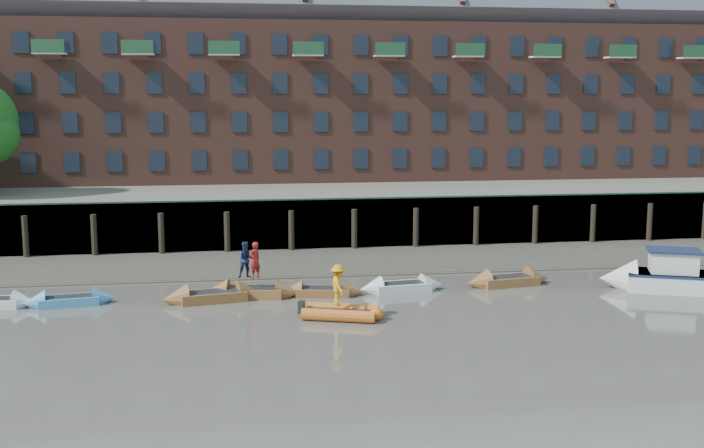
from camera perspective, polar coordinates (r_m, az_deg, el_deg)
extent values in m
plane|color=#58524C|center=(31.31, 2.34, -9.20)|extent=(220.00, 220.00, 0.00)
cube|color=#3D382F|center=(48.56, -1.54, -2.66)|extent=(110.00, 8.00, 0.50)
cube|color=#4C4336|center=(45.25, -1.04, -3.51)|extent=(110.00, 1.60, 0.10)
cube|color=#2D2A26|center=(52.58, -2.10, 0.00)|extent=(110.00, 0.80, 3.20)
cylinder|color=black|center=(53.19, -21.68, -0.85)|extent=(0.36, 0.36, 2.60)
cylinder|color=black|center=(52.39, -17.43, -0.77)|extent=(0.36, 0.36, 2.60)
cylinder|color=black|center=(51.89, -13.07, -0.68)|extent=(0.36, 0.36, 2.60)
cylinder|color=black|center=(51.70, -8.65, -0.59)|extent=(0.36, 0.36, 2.60)
cylinder|color=black|center=(51.81, -4.22, -0.49)|extent=(0.36, 0.36, 2.60)
cylinder|color=black|center=(52.24, 0.16, -0.39)|extent=(0.36, 0.36, 2.60)
cylinder|color=black|center=(52.96, 4.44, -0.29)|extent=(0.36, 0.36, 2.60)
cylinder|color=black|center=(53.97, 8.59, -0.19)|extent=(0.36, 0.36, 2.60)
cylinder|color=black|center=(55.25, 12.57, -0.09)|extent=(0.36, 0.36, 2.60)
cylinder|color=black|center=(56.78, 16.35, 0.00)|extent=(0.36, 0.36, 2.60)
cylinder|color=black|center=(58.55, 19.91, 0.09)|extent=(0.36, 0.36, 2.60)
cube|color=#264C2D|center=(52.05, -2.08, 1.74)|extent=(110.00, 0.06, 0.10)
cube|color=#5E594D|center=(65.99, -3.36, 1.81)|extent=(110.00, 28.00, 3.20)
cube|color=brown|center=(66.48, -3.49, 8.42)|extent=(80.00, 10.00, 12.00)
cube|color=#42444C|center=(66.82, -3.55, 14.61)|extent=(80.60, 15.56, 15.56)
cube|color=black|center=(63.11, -21.51, 3.98)|extent=(1.10, 0.12, 1.50)
cube|color=black|center=(62.49, -18.83, 4.08)|extent=(1.10, 0.12, 1.50)
cube|color=black|center=(62.00, -16.10, 4.18)|extent=(1.10, 0.12, 1.50)
cube|color=black|center=(61.66, -13.33, 4.26)|extent=(1.10, 0.12, 1.50)
cube|color=black|center=(61.47, -10.54, 4.34)|extent=(1.10, 0.12, 1.50)
cube|color=black|center=(61.42, -7.73, 4.40)|extent=(1.10, 0.12, 1.50)
cube|color=black|center=(61.52, -4.93, 4.46)|extent=(1.10, 0.12, 1.50)
cube|color=black|center=(61.76, -2.14, 4.50)|extent=(1.10, 0.12, 1.50)
cube|color=black|center=(62.15, 0.62, 4.53)|extent=(1.10, 0.12, 1.50)
cube|color=black|center=(62.67, 3.34, 4.55)|extent=(1.10, 0.12, 1.50)
cube|color=black|center=(63.34, 6.01, 4.57)|extent=(1.10, 0.12, 1.50)
cube|color=black|center=(64.14, 8.61, 4.57)|extent=(1.10, 0.12, 1.50)
cube|color=black|center=(65.07, 11.15, 4.56)|extent=(1.10, 0.12, 1.50)
cube|color=black|center=(66.12, 13.61, 4.55)|extent=(1.10, 0.12, 1.50)
cube|color=black|center=(67.29, 16.00, 4.52)|extent=(1.10, 0.12, 1.50)
cube|color=black|center=(68.57, 18.29, 4.49)|extent=(1.10, 0.12, 1.50)
cube|color=black|center=(69.95, 20.50, 4.46)|extent=(1.10, 0.12, 1.50)
cube|color=black|center=(71.44, 22.62, 4.42)|extent=(1.10, 0.12, 1.50)
cube|color=black|center=(62.96, -21.66, 6.52)|extent=(1.10, 0.12, 1.50)
cube|color=black|center=(62.34, -18.96, 6.65)|extent=(1.10, 0.12, 1.50)
cube|color=black|center=(61.85, -16.21, 6.76)|extent=(1.10, 0.12, 1.50)
cube|color=black|center=(61.51, -13.43, 6.86)|extent=(1.10, 0.12, 1.50)
cube|color=black|center=(61.32, -10.61, 6.94)|extent=(1.10, 0.12, 1.50)
cube|color=black|center=(61.27, -7.79, 7.01)|extent=(1.10, 0.12, 1.50)
cube|color=black|center=(61.37, -4.97, 7.06)|extent=(1.10, 0.12, 1.50)
cube|color=black|center=(61.61, -2.16, 7.10)|extent=(1.10, 0.12, 1.50)
cube|color=black|center=(62.00, 0.62, 7.11)|extent=(1.10, 0.12, 1.50)
cube|color=black|center=(62.53, 3.36, 7.11)|extent=(1.10, 0.12, 1.50)
cube|color=black|center=(63.19, 6.05, 7.10)|extent=(1.10, 0.12, 1.50)
cube|color=black|center=(63.99, 8.67, 7.07)|extent=(1.10, 0.12, 1.50)
cube|color=black|center=(64.92, 11.23, 7.03)|extent=(1.10, 0.12, 1.50)
cube|color=black|center=(65.98, 13.70, 6.97)|extent=(1.10, 0.12, 1.50)
cube|color=black|center=(67.15, 16.10, 6.91)|extent=(1.10, 0.12, 1.50)
cube|color=black|center=(68.43, 18.41, 6.83)|extent=(1.10, 0.12, 1.50)
cube|color=black|center=(69.82, 20.62, 6.75)|extent=(1.10, 0.12, 1.50)
cube|color=black|center=(71.31, 22.75, 6.66)|extent=(1.10, 0.12, 1.50)
cube|color=black|center=(62.94, -21.81, 9.06)|extent=(1.10, 0.12, 1.50)
cube|color=black|center=(62.32, -19.09, 9.22)|extent=(1.10, 0.12, 1.50)
cube|color=black|center=(61.83, -16.33, 9.35)|extent=(1.10, 0.12, 1.50)
cube|color=black|center=(61.49, -13.52, 9.47)|extent=(1.10, 0.12, 1.50)
cube|color=black|center=(61.29, -10.69, 9.56)|extent=(1.10, 0.12, 1.50)
cube|color=black|center=(61.24, -7.84, 9.63)|extent=(1.10, 0.12, 1.50)
cube|color=black|center=(61.34, -5.00, 9.68)|extent=(1.10, 0.12, 1.50)
cube|color=black|center=(61.59, -2.17, 9.70)|extent=(1.10, 0.12, 1.50)
cube|color=black|center=(61.97, 0.63, 9.70)|extent=(1.10, 0.12, 1.50)
cube|color=black|center=(62.50, 3.38, 9.68)|extent=(1.10, 0.12, 1.50)
cube|color=black|center=(63.17, 6.09, 9.64)|extent=(1.10, 0.12, 1.50)
cube|color=black|center=(63.97, 8.73, 9.58)|extent=(1.10, 0.12, 1.50)
cube|color=black|center=(64.90, 11.30, 9.50)|extent=(1.10, 0.12, 1.50)
cube|color=black|center=(65.96, 13.79, 9.40)|extent=(1.10, 0.12, 1.50)
cube|color=black|center=(67.13, 16.20, 9.29)|extent=(1.10, 0.12, 1.50)
cube|color=black|center=(68.41, 18.52, 9.17)|extent=(1.10, 0.12, 1.50)
cube|color=black|center=(69.80, 20.75, 9.04)|extent=(1.10, 0.12, 1.50)
cube|color=black|center=(71.29, 22.89, 8.91)|extent=(1.10, 0.12, 1.50)
cube|color=black|center=(63.04, -21.96, 11.61)|extent=(1.10, 0.12, 1.50)
cube|color=black|center=(62.42, -19.22, 11.79)|extent=(1.10, 0.12, 1.50)
cube|color=black|center=(61.93, -16.44, 11.94)|extent=(1.10, 0.12, 1.50)
cube|color=black|center=(61.59, -13.62, 12.07)|extent=(1.10, 0.12, 1.50)
cube|color=black|center=(61.40, -10.77, 12.17)|extent=(1.10, 0.12, 1.50)
cube|color=black|center=(61.35, -7.90, 12.25)|extent=(1.10, 0.12, 1.50)
cube|color=black|center=(61.45, -5.04, 12.29)|extent=(1.10, 0.12, 1.50)
cube|color=black|center=(61.69, -2.19, 12.30)|extent=(1.10, 0.12, 1.50)
cube|color=black|center=(62.08, 0.63, 12.29)|extent=(1.10, 0.12, 1.50)
cube|color=black|center=(62.60, 3.41, 12.24)|extent=(1.10, 0.12, 1.50)
cube|color=black|center=(63.27, 6.13, 12.17)|extent=(1.10, 0.12, 1.50)
cube|color=black|center=(64.07, 8.79, 12.08)|extent=(1.10, 0.12, 1.50)
cube|color=black|center=(65.00, 11.38, 11.96)|extent=(1.10, 0.12, 1.50)
cube|color=black|center=(66.05, 13.89, 11.83)|extent=(1.10, 0.12, 1.50)
cube|color=black|center=(67.22, 16.31, 11.68)|extent=(1.10, 0.12, 1.50)
cube|color=black|center=(68.50, 18.64, 11.51)|extent=(1.10, 0.12, 1.50)
cube|color=black|center=(69.89, 20.88, 11.34)|extent=(1.10, 0.12, 1.50)
cube|color=black|center=(71.38, 23.03, 11.15)|extent=(1.10, 0.12, 1.50)
cone|color=silver|center=(41.31, -21.68, -5.07)|extent=(1.14, 1.29, 1.19)
cube|color=#4590C3|center=(40.93, -19.00, -5.04)|extent=(2.83, 1.64, 0.42)
cone|color=#4590C3|center=(40.92, -16.82, -4.94)|extent=(1.23, 1.36, 1.20)
cone|color=#4590C3|center=(41.00, -21.18, -5.14)|extent=(1.23, 1.36, 1.20)
cube|color=black|center=(40.89, -19.02, -4.79)|extent=(2.34, 1.27, 0.06)
cube|color=brown|center=(39.97, -9.61, -4.96)|extent=(3.31, 1.99, 0.48)
cone|color=brown|center=(40.31, -7.08, -4.78)|extent=(1.46, 1.61, 1.39)
cone|color=brown|center=(39.70, -12.18, -5.13)|extent=(1.46, 1.61, 1.39)
cube|color=black|center=(39.91, -9.62, -4.65)|extent=(2.73, 1.55, 0.06)
cube|color=brown|center=(40.53, -6.92, -4.71)|extent=(3.18, 1.85, 0.47)
cone|color=brown|center=(40.30, -4.46, -4.75)|extent=(1.38, 1.53, 1.35)
cone|color=brown|center=(40.83, -9.35, -4.66)|extent=(1.38, 1.53, 1.35)
cube|color=black|center=(40.48, -6.92, -4.42)|extent=(2.63, 1.43, 0.06)
cube|color=brown|center=(40.52, -2.03, -4.70)|extent=(2.74, 1.56, 0.41)
cone|color=brown|center=(40.47, 0.12, -4.71)|extent=(1.18, 1.31, 1.17)
cone|color=brown|center=(40.62, -4.16, -4.68)|extent=(1.18, 1.31, 1.17)
cube|color=black|center=(40.48, -2.03, -4.45)|extent=(2.27, 1.21, 0.06)
cube|color=silver|center=(41.44, 3.45, -4.38)|extent=(2.97, 1.65, 0.44)
cone|color=silver|center=(42.01, 5.57, -4.22)|extent=(1.26, 1.41, 1.27)
cone|color=silver|center=(40.93, 1.28, -4.53)|extent=(1.26, 1.41, 1.27)
cube|color=black|center=(41.39, 3.46, -4.11)|extent=(2.46, 1.27, 0.06)
cube|color=brown|center=(43.44, 10.76, -3.88)|extent=(3.21, 1.86, 0.47)
cone|color=brown|center=(44.30, 12.76, -3.69)|extent=(1.39, 1.54, 1.36)
cone|color=brown|center=(42.63, 8.68, -4.07)|extent=(1.39, 1.54, 1.36)
cube|color=black|center=(43.39, 10.77, -3.60)|extent=(2.65, 1.44, 0.06)
cylinder|color=#CB611F|center=(37.00, -0.61, -5.91)|extent=(3.22, 1.53, 0.53)
cylinder|color=#CB611F|center=(35.93, -0.96, -6.36)|extent=(3.22, 1.53, 0.53)
sphere|color=#CB611F|center=(36.20, 1.73, -6.25)|extent=(0.61, 0.61, 0.61)
cube|color=black|center=(36.46, -0.79, -6.14)|extent=(2.84, 1.73, 0.18)
cube|color=silver|center=(44.49, 21.83, -3.75)|extent=(5.63, 3.90, 0.95)
cone|color=silver|center=(44.14, 17.90, -3.63)|extent=(2.44, 2.63, 2.12)
cube|color=#19233F|center=(44.41, 21.86, -3.22)|extent=(5.65, 3.94, 0.12)
cube|color=silver|center=(44.23, 21.37, -2.46)|extent=(2.66, 2.30, 1.06)
cube|color=#19233F|center=(44.13, 21.41, -1.72)|extent=(3.03, 2.61, 0.11)
imported|color=maroon|center=(40.24, -6.75, -2.51)|extent=(0.78, 0.76, 1.80)
imported|color=#19233F|center=(40.41, -7.33, -2.48)|extent=(0.96, 0.80, 1.80)
imported|color=orange|center=(36.21, -0.96, -4.26)|extent=(0.82, 1.25, 1.83)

